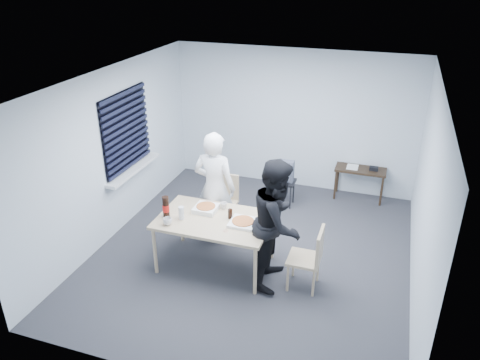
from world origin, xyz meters
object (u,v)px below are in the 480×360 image
(chair_far, at_px, (224,198))
(mug_a, at_px, (168,221))
(stool, at_px, (285,186))
(backpack, at_px, (286,171))
(chair_right, at_px, (311,255))
(person_black, at_px, (277,223))
(dining_table, at_px, (215,223))
(side_table, at_px, (360,173))
(person_white, at_px, (215,188))
(soda_bottle, at_px, (166,207))
(mug_b, at_px, (224,206))

(chair_far, xyz_separation_m, mug_a, (-0.28, -1.41, 0.30))
(stool, xyz_separation_m, backpack, (-0.00, -0.01, 0.30))
(chair_right, height_order, backpack, chair_right)
(person_black, relative_size, mug_a, 14.39)
(dining_table, xyz_separation_m, person_black, (0.89, -0.04, 0.19))
(side_table, bearing_deg, person_white, -133.19)
(backpack, bearing_deg, mug_a, -120.49)
(backpack, height_order, soda_bottle, soda_bottle)
(person_black, relative_size, soda_bottle, 5.78)
(stool, relative_size, soda_bottle, 1.53)
(soda_bottle, bearing_deg, chair_far, 72.06)
(person_white, bearing_deg, side_table, -133.19)
(stool, distance_m, backpack, 0.30)
(mug_b, bearing_deg, side_table, 54.95)
(person_white, bearing_deg, dining_table, 110.89)
(chair_far, height_order, stool, chair_far)
(mug_a, xyz_separation_m, mug_b, (0.56, 0.66, -0.00))
(backpack, bearing_deg, chair_far, -134.41)
(person_black, bearing_deg, stool, 10.25)
(chair_far, distance_m, chair_right, 1.99)
(chair_right, height_order, person_white, person_white)
(person_white, height_order, stool, person_white)
(person_white, xyz_separation_m, mug_b, (0.27, -0.33, -0.08))
(dining_table, bearing_deg, person_black, -2.40)
(person_white, xyz_separation_m, side_table, (1.97, 2.10, -0.37))
(dining_table, bearing_deg, mug_b, 86.77)
(person_white, height_order, side_table, person_white)
(chair_right, distance_m, person_white, 1.81)
(stool, bearing_deg, side_table, 28.65)
(chair_right, xyz_separation_m, person_white, (-1.61, 0.72, 0.37))
(person_black, height_order, mug_b, person_black)
(side_table, distance_m, soda_bottle, 3.77)
(dining_table, height_order, stool, dining_table)
(dining_table, relative_size, side_table, 1.75)
(dining_table, distance_m, chair_right, 1.38)
(chair_far, relative_size, chair_right, 1.00)
(mug_a, bearing_deg, chair_right, 7.91)
(person_black, bearing_deg, mug_a, 101.85)
(side_table, bearing_deg, mug_b, -125.05)
(chair_right, xyz_separation_m, person_black, (-0.47, 0.04, 0.37))
(mug_a, bearing_deg, person_white, 73.41)
(side_table, bearing_deg, person_black, -106.63)
(side_table, height_order, stool, side_table)
(chair_right, relative_size, soda_bottle, 2.91)
(dining_table, relative_size, chair_far, 1.75)
(dining_table, xyz_separation_m, person_white, (-0.25, 0.65, 0.19))
(dining_table, height_order, soda_bottle, soda_bottle)
(mug_b, bearing_deg, mug_a, -130.51)
(person_white, xyz_separation_m, mug_a, (-0.29, -0.99, -0.08))
(chair_far, distance_m, mug_a, 1.47)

